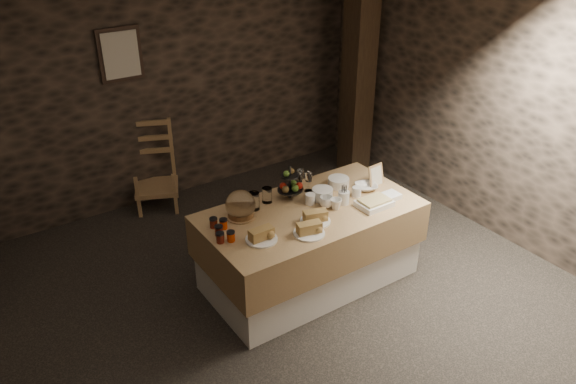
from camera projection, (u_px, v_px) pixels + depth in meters
ground_plane at (264, 316)px, 4.83m from camera, size 5.50×5.00×0.01m
room_shell at (260, 151)px, 4.08m from camera, size 5.52×5.02×2.60m
buffet_table at (310, 240)px, 5.07m from camera, size 1.93×1.03×0.76m
chair at (153, 170)px, 6.32m from camera, size 0.61×0.60×0.78m
timber_column at (359, 72)px, 6.71m from camera, size 0.30×0.30×2.60m
framed_picture at (120, 54)px, 5.71m from camera, size 0.45×0.04×0.55m
plate_stack_a at (322, 194)px, 5.06m from camera, size 0.19×0.19×0.10m
plate_stack_b at (338, 182)px, 5.28m from camera, size 0.20×0.20×0.08m
cutlery_holder at (344, 197)px, 4.98m from camera, size 0.10×0.10×0.12m
cup_a at (326, 202)px, 4.93m from camera, size 0.13×0.13×0.10m
cup_b at (336, 204)px, 4.91m from camera, size 0.11×0.11×0.10m
mug_c at (310, 199)px, 4.99m from camera, size 0.09×0.09×0.09m
mug_d at (357, 192)px, 5.11m from camera, size 0.08×0.08×0.09m
bowl at (366, 187)px, 5.24m from camera, size 0.26×0.26×0.05m
cake_dome at (240, 206)px, 4.76m from camera, size 0.26×0.26×0.26m
fruit_stand at (291, 186)px, 5.04m from camera, size 0.23×0.23×0.32m
bread_platter_left at (261, 236)px, 4.47m from camera, size 0.26×0.26×0.11m
bread_platter_center at (309, 230)px, 4.55m from camera, size 0.26×0.26×0.11m
bread_platter_right at (315, 218)px, 4.72m from camera, size 0.26×0.26×0.11m
jam_jars at (221, 231)px, 4.54m from camera, size 0.18×0.32×0.07m
tart_dish at (374, 203)px, 4.96m from camera, size 0.30×0.22×0.07m
square_dish at (391, 196)px, 5.09m from camera, size 0.14×0.14×0.04m
menu_frame at (376, 176)px, 5.29m from camera, size 0.17×0.08×0.22m
storage_jar_a at (254, 201)px, 4.89m from camera, size 0.10×0.10×0.16m
storage_jar_b at (267, 195)px, 5.00m from camera, size 0.09×0.09×0.14m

